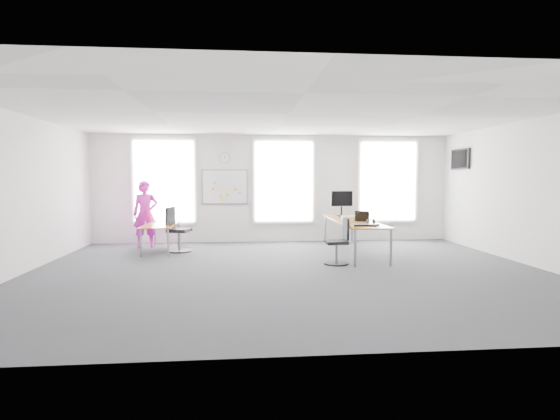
{
  "coord_description": "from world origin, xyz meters",
  "views": [
    {
      "loc": [
        -0.93,
        -8.25,
        1.8
      ],
      "look_at": [
        -0.06,
        1.2,
        1.1
      ],
      "focal_mm": 28.0,
      "sensor_mm": 36.0,
      "label": 1
    }
  ],
  "objects": [
    {
      "name": "floor",
      "position": [
        0.0,
        0.0,
        0.0
      ],
      "size": [
        10.0,
        10.0,
        0.0
      ],
      "primitive_type": "plane",
      "color": "#25262A",
      "rests_on": "ground"
    },
    {
      "name": "ceiling",
      "position": [
        0.0,
        0.0,
        3.0
      ],
      "size": [
        10.0,
        10.0,
        0.0
      ],
      "primitive_type": "plane",
      "rotation": [
        3.14,
        0.0,
        0.0
      ],
      "color": "white",
      "rests_on": "ground"
    },
    {
      "name": "wall_back",
      "position": [
        0.0,
        4.0,
        1.5
      ],
      "size": [
        10.0,
        0.0,
        10.0
      ],
      "primitive_type": "plane",
      "rotation": [
        1.57,
        0.0,
        0.0
      ],
      "color": "white",
      "rests_on": "ground"
    },
    {
      "name": "wall_front",
      "position": [
        0.0,
        -4.0,
        1.5
      ],
      "size": [
        10.0,
        0.0,
        10.0
      ],
      "primitive_type": "plane",
      "rotation": [
        -1.57,
        0.0,
        0.0
      ],
      "color": "white",
      "rests_on": "ground"
    },
    {
      "name": "wall_left",
      "position": [
        -5.0,
        0.0,
        1.5
      ],
      "size": [
        0.0,
        10.0,
        10.0
      ],
      "primitive_type": "plane",
      "rotation": [
        1.57,
        0.0,
        1.57
      ],
      "color": "white",
      "rests_on": "ground"
    },
    {
      "name": "wall_right",
      "position": [
        5.0,
        0.0,
        1.5
      ],
      "size": [
        0.0,
        10.0,
        10.0
      ],
      "primitive_type": "plane",
      "rotation": [
        1.57,
        0.0,
        -1.57
      ],
      "color": "white",
      "rests_on": "ground"
    },
    {
      "name": "window_left",
      "position": [
        -3.0,
        3.97,
        1.7
      ],
      "size": [
        1.6,
        0.06,
        2.2
      ],
      "primitive_type": "cube",
      "color": "silver",
      "rests_on": "wall_back"
    },
    {
      "name": "window_mid",
      "position": [
        0.3,
        3.97,
        1.7
      ],
      "size": [
        1.6,
        0.06,
        2.2
      ],
      "primitive_type": "cube",
      "color": "silver",
      "rests_on": "wall_back"
    },
    {
      "name": "window_right",
      "position": [
        3.3,
        3.97,
        1.7
      ],
      "size": [
        1.6,
        0.06,
        2.2
      ],
      "primitive_type": "cube",
      "color": "silver",
      "rests_on": "wall_back"
    },
    {
      "name": "desk_right",
      "position": [
        1.76,
        1.88,
        0.74
      ],
      "size": [
        0.86,
        3.24,
        0.79
      ],
      "color": "#B25B24",
      "rests_on": "ground"
    },
    {
      "name": "desk_left",
      "position": [
        -2.88,
        2.69,
        0.61
      ],
      "size": [
        0.73,
        1.83,
        0.67
      ],
      "color": "#B25B24",
      "rests_on": "ground"
    },
    {
      "name": "chair_right",
      "position": [
        1.12,
        0.61,
        0.42
      ],
      "size": [
        0.52,
        0.52,
        0.97
      ],
      "rotation": [
        0.0,
        0.0,
        -1.58
      ],
      "color": "black",
      "rests_on": "ground"
    },
    {
      "name": "chair_left",
      "position": [
        -2.47,
        2.51,
        0.48
      ],
      "size": [
        0.6,
        0.6,
        1.09
      ],
      "rotation": [
        0.0,
        0.0,
        1.32
      ],
      "color": "black",
      "rests_on": "ground"
    },
    {
      "name": "person",
      "position": [
        -3.38,
        3.31,
        0.86
      ],
      "size": [
        0.71,
        0.56,
        1.73
      ],
      "primitive_type": "imported",
      "rotation": [
        0.0,
        0.0,
        0.26
      ],
      "color": "#CC1BB2",
      "rests_on": "ground"
    },
    {
      "name": "whiteboard",
      "position": [
        -1.35,
        3.97,
        1.55
      ],
      "size": [
        1.2,
        0.03,
        0.9
      ],
      "primitive_type": "cube",
      "color": "white",
      "rests_on": "wall_back"
    },
    {
      "name": "wall_clock",
      "position": [
        -1.35,
        3.97,
        2.35
      ],
      "size": [
        0.3,
        0.04,
        0.3
      ],
      "primitive_type": "cylinder",
      "rotation": [
        1.57,
        0.0,
        0.0
      ],
      "color": "gray",
      "rests_on": "wall_back"
    },
    {
      "name": "tv",
      "position": [
        4.95,
        3.0,
        2.3
      ],
      "size": [
        0.06,
        0.9,
        0.55
      ],
      "primitive_type": "cube",
      "color": "black",
      "rests_on": "wall_right"
    },
    {
      "name": "keyboard",
      "position": [
        1.68,
        0.66,
        0.8
      ],
      "size": [
        0.49,
        0.25,
        0.02
      ],
      "primitive_type": "cube",
      "rotation": [
        0.0,
        0.0,
        -0.19
      ],
      "color": "black",
      "rests_on": "desk_right"
    },
    {
      "name": "mouse",
      "position": [
        1.96,
        0.68,
        0.81
      ],
      "size": [
        0.11,
        0.14,
        0.05
      ],
      "primitive_type": "ellipsoid",
      "rotation": [
        0.0,
        0.0,
        -0.29
      ],
      "color": "black",
      "rests_on": "desk_right"
    },
    {
      "name": "lens_cap",
      "position": [
        1.81,
        1.0,
        0.79
      ],
      "size": [
        0.07,
        0.07,
        0.01
      ],
      "primitive_type": "cylinder",
      "rotation": [
        0.0,
        0.0,
        0.28
      ],
      "color": "black",
      "rests_on": "desk_right"
    },
    {
      "name": "headphones",
      "position": [
        1.95,
        1.15,
        0.84
      ],
      "size": [
        0.19,
        0.1,
        0.11
      ],
      "rotation": [
        0.0,
        0.0,
        -0.0
      ],
      "color": "black",
      "rests_on": "desk_right"
    },
    {
      "name": "laptop_sleeve",
      "position": [
        1.86,
        1.54,
        0.91
      ],
      "size": [
        0.32,
        0.25,
        0.25
      ],
      "rotation": [
        0.0,
        0.0,
        -0.31
      ],
      "color": "black",
      "rests_on": "desk_right"
    },
    {
      "name": "paper_stack",
      "position": [
        1.65,
        1.94,
        0.84
      ],
      "size": [
        0.31,
        0.24,
        0.1
      ],
      "primitive_type": "cube",
      "rotation": [
        0.0,
        0.0,
        0.05
      ],
      "color": "beige",
      "rests_on": "desk_right"
    },
    {
      "name": "monitor",
      "position": [
        1.74,
        3.04,
        1.19
      ],
      "size": [
        0.6,
        0.24,
        0.67
      ],
      "rotation": [
        0.0,
        0.0,
        0.16
      ],
      "color": "black",
      "rests_on": "desk_right"
    }
  ]
}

